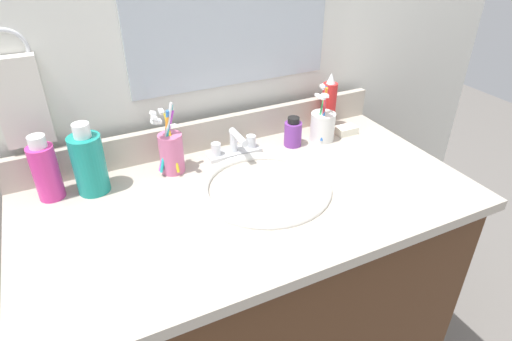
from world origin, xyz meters
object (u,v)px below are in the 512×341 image
(bottle_spray_red, at_px, (329,104))
(hand_towel, at_px, (21,102))
(bottle_cream_purple, at_px, (293,133))
(bottle_mouthwash_teal, at_px, (89,163))
(faucet, at_px, (235,147))
(soap_bar, at_px, (346,130))
(cup_pink, at_px, (171,151))
(cup_white_ceramic, at_px, (323,125))
(bottle_soap_pink, at_px, (45,170))

(bottle_spray_red, bearing_deg, hand_towel, 175.75)
(hand_towel, bearing_deg, bottle_cream_purple, -9.86)
(bottle_spray_red, relative_size, bottle_mouthwash_teal, 0.99)
(faucet, height_order, soap_bar, faucet)
(hand_towel, distance_m, bottle_mouthwash_teal, 0.21)
(bottle_mouthwash_teal, distance_m, cup_pink, 0.21)
(soap_bar, bearing_deg, cup_pink, 177.84)
(cup_white_ceramic, bearing_deg, cup_pink, 177.47)
(bottle_mouthwash_teal, relative_size, soap_bar, 2.91)
(bottle_spray_red, xyz_separation_m, cup_white_ceramic, (-0.06, -0.06, -0.03))
(bottle_mouthwash_teal, bearing_deg, cup_pink, 1.12)
(faucet, distance_m, cup_white_ceramic, 0.28)
(faucet, height_order, bottle_mouthwash_teal, bottle_mouthwash_teal)
(bottle_mouthwash_teal, height_order, cup_pink, cup_pink)
(hand_towel, relative_size, bottle_soap_pink, 1.30)
(bottle_spray_red, bearing_deg, soap_bar, -65.82)
(hand_towel, distance_m, cup_pink, 0.37)
(bottle_soap_pink, distance_m, cup_white_ceramic, 0.78)
(cup_white_ceramic, bearing_deg, bottle_cream_purple, 175.45)
(bottle_soap_pink, xyz_separation_m, bottle_spray_red, (0.84, 0.03, 0.01))
(bottle_cream_purple, relative_size, bottle_spray_red, 0.49)
(bottle_cream_purple, bearing_deg, bottle_spray_red, 19.16)
(hand_towel, xyz_separation_m, bottle_soap_pink, (0.01, -0.09, -0.14))
(bottle_cream_purple, xyz_separation_m, bottle_mouthwash_teal, (-0.58, 0.01, 0.04))
(hand_towel, height_order, bottle_cream_purple, hand_towel)
(faucet, height_order, bottle_soap_pink, bottle_soap_pink)
(bottle_cream_purple, height_order, bottle_soap_pink, bottle_soap_pink)
(bottle_spray_red, distance_m, cup_white_ceramic, 0.10)
(bottle_spray_red, xyz_separation_m, bottle_mouthwash_teal, (-0.74, -0.05, -0.00))
(bottle_cream_purple, distance_m, cup_white_ceramic, 0.10)
(bottle_mouthwash_teal, xyz_separation_m, soap_bar, (0.77, -0.02, -0.07))
(hand_towel, xyz_separation_m, cup_white_ceramic, (0.79, -0.13, -0.17))
(bottle_spray_red, xyz_separation_m, soap_bar, (0.03, -0.06, -0.07))
(bottle_soap_pink, distance_m, bottle_mouthwash_teal, 0.10)
(soap_bar, bearing_deg, faucet, 175.83)
(soap_bar, bearing_deg, bottle_soap_pink, 177.76)
(cup_pink, bearing_deg, cup_white_ceramic, -2.53)
(bottle_soap_pink, bearing_deg, bottle_spray_red, 2.11)
(hand_towel, distance_m, soap_bar, 0.91)
(hand_towel, relative_size, cup_white_ceramic, 1.28)
(faucet, distance_m, bottle_cream_purple, 0.18)
(hand_towel, relative_size, bottle_spray_red, 1.19)
(faucet, xyz_separation_m, bottle_mouthwash_teal, (-0.39, -0.01, 0.05))
(hand_towel, xyz_separation_m, cup_pink, (0.32, -0.11, -0.16))
(bottle_cream_purple, relative_size, cup_white_ceramic, 0.53)
(bottle_mouthwash_teal, bearing_deg, bottle_spray_red, 3.69)
(bottle_mouthwash_teal, relative_size, cup_pink, 0.95)
(cup_pink, distance_m, cup_white_ceramic, 0.47)
(bottle_mouthwash_teal, bearing_deg, faucet, 1.47)
(bottle_spray_red, bearing_deg, faucet, -173.79)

